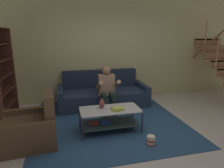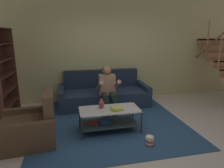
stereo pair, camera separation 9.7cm
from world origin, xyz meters
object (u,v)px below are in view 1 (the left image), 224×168
person_seated_center (107,88)px  coffee_table (110,116)px  book_stack (117,109)px  couch (103,94)px  vase (102,104)px  armchair (32,129)px  popcorn_tub (151,140)px

person_seated_center → coffee_table: person_seated_center is taller
book_stack → couch: bearing=88.9°
person_seated_center → book_stack: person_seated_center is taller
couch → book_stack: (-0.03, -1.61, 0.20)m
coffee_table → vase: (-0.13, 0.09, 0.24)m
person_seated_center → vase: 0.90m
couch → book_stack: 1.62m
couch → armchair: (-1.58, -1.66, -0.00)m
book_stack → armchair: armchair is taller
coffee_table → book_stack: book_stack is taller
person_seated_center → armchair: (-1.58, -1.07, -0.33)m
book_stack → popcorn_tub: 0.83m
popcorn_tub → couch: bearing=100.3°
person_seated_center → popcorn_tub: bearing=-76.0°
person_seated_center → popcorn_tub: 1.75m
vase → armchair: armchair is taller
vase → armchair: (-1.28, -0.23, -0.26)m
couch → person_seated_center: 0.68m
coffee_table → popcorn_tub: 0.91m
coffee_table → popcorn_tub: (0.57, -0.68, -0.21)m
popcorn_tub → vase: bearing=132.2°
couch → popcorn_tub: bearing=-79.7°
couch → book_stack: size_ratio=9.56×
vase → book_stack: vase is taller
person_seated_center → vase: size_ratio=6.09×
person_seated_center → coffee_table: size_ratio=0.98×
couch → armchair: bearing=-133.5°
couch → popcorn_tub: size_ratio=12.57×
vase → popcorn_tub: (0.70, -0.77, -0.45)m
person_seated_center → armchair: person_seated_center is taller
vase → popcorn_tub: 1.14m
armchair → vase: bearing=10.1°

